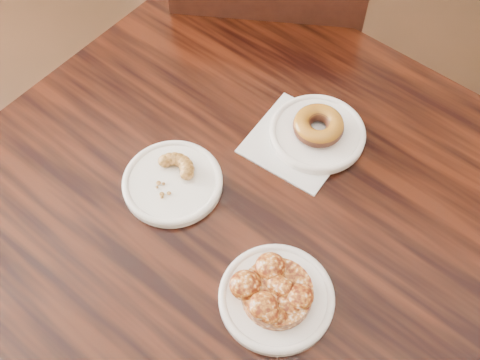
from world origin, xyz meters
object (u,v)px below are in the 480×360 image
at_px(cafe_table, 240,291).
at_px(chair_far, 268,56).
at_px(apple_fritter, 277,292).
at_px(cruller_fragment, 172,177).
at_px(glazed_donut, 318,126).

relative_size(cafe_table, chair_far, 1.05).
xyz_separation_m(apple_fritter, cruller_fragment, (-0.24, 0.12, -0.01)).
height_order(cafe_table, apple_fritter, apple_fritter).
bearing_deg(cruller_fragment, chair_far, 96.00).
distance_m(chair_far, apple_fritter, 0.87).
xyz_separation_m(chair_far, cruller_fragment, (0.07, -0.62, 0.32)).
height_order(chair_far, cruller_fragment, chair_far).
height_order(chair_far, glazed_donut, chair_far).
relative_size(apple_fritter, cruller_fragment, 1.79).
bearing_deg(glazed_donut, cafe_table, -110.44).
xyz_separation_m(glazed_donut, cruller_fragment, (-0.19, -0.19, -0.01)).
bearing_deg(chair_far, apple_fritter, 95.14).
distance_m(chair_far, cruller_fragment, 0.70).
relative_size(cafe_table, glazed_donut, 10.44).
relative_size(chair_far, apple_fritter, 6.02).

